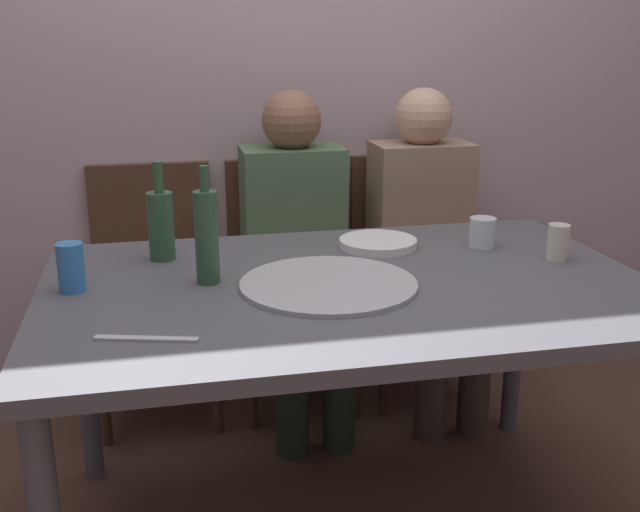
% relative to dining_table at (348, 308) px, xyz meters
% --- Properties ---
extents(back_wall, '(6.00, 0.10, 2.60)m').
position_rel_dining_table_xyz_m(back_wall, '(0.00, 1.09, 0.62)').
color(back_wall, '#B29EA3').
rests_on(back_wall, ground_plane).
extents(dining_table, '(1.55, 1.00, 0.75)m').
position_rel_dining_table_xyz_m(dining_table, '(0.00, 0.00, 0.00)').
color(dining_table, '#4C4C51').
rests_on(dining_table, ground_plane).
extents(pizza_tray, '(0.45, 0.45, 0.01)m').
position_rel_dining_table_xyz_m(pizza_tray, '(-0.06, -0.03, 0.08)').
color(pizza_tray, '#ADADB2').
rests_on(pizza_tray, dining_table).
extents(wine_bottle, '(0.06, 0.06, 0.30)m').
position_rel_dining_table_xyz_m(wine_bottle, '(-0.35, 0.07, 0.20)').
color(wine_bottle, '#2D5133').
rests_on(wine_bottle, dining_table).
extents(beer_bottle, '(0.07, 0.07, 0.28)m').
position_rel_dining_table_xyz_m(beer_bottle, '(-0.46, 0.30, 0.18)').
color(beer_bottle, '#2D5133').
rests_on(beer_bottle, dining_table).
extents(tumbler_near, '(0.08, 0.08, 0.09)m').
position_rel_dining_table_xyz_m(tumbler_near, '(0.47, 0.22, 0.12)').
color(tumbler_near, silver).
rests_on(tumbler_near, dining_table).
extents(tumbler_far, '(0.06, 0.06, 0.10)m').
position_rel_dining_table_xyz_m(tumbler_far, '(0.62, 0.06, 0.12)').
color(tumbler_far, beige).
rests_on(tumbler_far, dining_table).
extents(soda_can, '(0.07, 0.07, 0.12)m').
position_rel_dining_table_xyz_m(soda_can, '(-0.68, 0.08, 0.13)').
color(soda_can, '#337AC1').
rests_on(soda_can, dining_table).
extents(plate_stack, '(0.23, 0.23, 0.02)m').
position_rel_dining_table_xyz_m(plate_stack, '(0.16, 0.28, 0.09)').
color(plate_stack, white).
rests_on(plate_stack, dining_table).
extents(table_knife, '(0.22, 0.08, 0.01)m').
position_rel_dining_table_xyz_m(table_knife, '(-0.51, -0.28, 0.08)').
color(table_knife, '#B7B7BC').
rests_on(table_knife, dining_table).
extents(chair_left, '(0.44, 0.44, 0.90)m').
position_rel_dining_table_xyz_m(chair_left, '(-0.49, 0.90, -0.17)').
color(chair_left, '#472D1E').
rests_on(chair_left, ground_plane).
extents(chair_middle, '(0.44, 0.44, 0.90)m').
position_rel_dining_table_xyz_m(chair_middle, '(0.01, 0.90, -0.17)').
color(chair_middle, '#472D1E').
rests_on(chair_middle, ground_plane).
extents(chair_right, '(0.44, 0.44, 0.90)m').
position_rel_dining_table_xyz_m(chair_right, '(0.49, 0.90, -0.17)').
color(chair_right, '#472D1E').
rests_on(chair_right, ground_plane).
extents(guest_in_sweater, '(0.36, 0.56, 1.17)m').
position_rel_dining_table_xyz_m(guest_in_sweater, '(0.01, 0.75, -0.04)').
color(guest_in_sweater, '#4C6B47').
rests_on(guest_in_sweater, ground_plane).
extents(guest_in_beanie, '(0.36, 0.56, 1.17)m').
position_rel_dining_table_xyz_m(guest_in_beanie, '(0.49, 0.75, -0.04)').
color(guest_in_beanie, '#937A60').
rests_on(guest_in_beanie, ground_plane).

